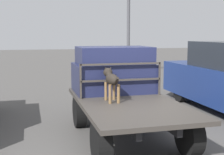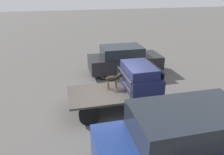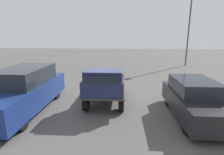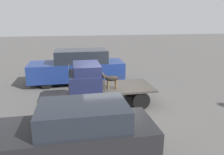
# 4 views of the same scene
# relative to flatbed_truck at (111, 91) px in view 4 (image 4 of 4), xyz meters

# --- Properties ---
(ground_plane) EXTENTS (80.00, 80.00, 0.00)m
(ground_plane) POSITION_rel_flatbed_truck_xyz_m (0.00, 0.00, -0.59)
(ground_plane) COLOR #514F4C
(flatbed_truck) EXTENTS (3.67, 1.94, 0.82)m
(flatbed_truck) POSITION_rel_flatbed_truck_xyz_m (0.00, 0.00, 0.00)
(flatbed_truck) COLOR black
(flatbed_truck) RESTS_ON ground
(truck_cab) EXTENTS (1.30, 1.82, 1.07)m
(truck_cab) POSITION_rel_flatbed_truck_xyz_m (1.11, 0.00, 0.73)
(truck_cab) COLOR #1E2347
(truck_cab) RESTS_ON flatbed_truck
(truck_headboard) EXTENTS (0.04, 1.82, 0.74)m
(truck_headboard) POSITION_rel_flatbed_truck_xyz_m (0.42, 0.00, 0.72)
(truck_headboard) COLOR #3D3833
(truck_headboard) RESTS_ON flatbed_truck
(dog) EXTENTS (0.92, 0.23, 0.69)m
(dog) POSITION_rel_flatbed_truck_xyz_m (0.08, 0.32, 0.67)
(dog) COLOR brown
(dog) RESTS_ON flatbed_truck
(parked_sedan) EXTENTS (4.15, 1.71, 1.62)m
(parked_sedan) POSITION_rel_flatbed_truck_xyz_m (1.58, 3.83, 0.22)
(parked_sedan) COLOR black
(parked_sedan) RESTS_ON ground
(parked_pickup_far) EXTENTS (5.39, 1.97, 1.97)m
(parked_pickup_far) POSITION_rel_flatbed_truck_xyz_m (1.29, -3.62, 0.38)
(parked_pickup_far) COLOR black
(parked_pickup_far) RESTS_ON ground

